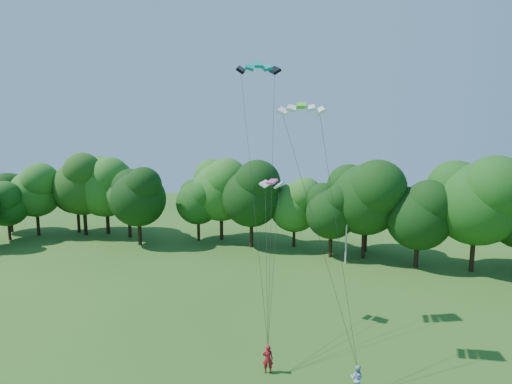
# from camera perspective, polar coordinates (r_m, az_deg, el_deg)

# --- Properties ---
(utility_pole) EXTENTS (1.56, 0.38, 7.88)m
(utility_pole) POSITION_cam_1_polar(r_m,az_deg,el_deg) (46.73, 12.79, -5.21)
(utility_pole) COLOR #B5B6AD
(utility_pole) RESTS_ON ground
(kite_flyer_left) EXTENTS (0.75, 0.58, 1.82)m
(kite_flyer_left) POSITION_cam_1_polar(r_m,az_deg,el_deg) (26.75, 1.70, -22.73)
(kite_flyer_left) COLOR maroon
(kite_flyer_left) RESTS_ON ground
(kite_flyer_right) EXTENTS (0.90, 0.77, 1.58)m
(kite_flyer_right) POSITION_cam_1_polar(r_m,az_deg,el_deg) (25.93, 14.22, -24.39)
(kite_flyer_right) COLOR #A8C2EA
(kite_flyer_right) RESTS_ON ground
(kite_teal) EXTENTS (3.38, 2.39, 0.66)m
(kite_teal) POSITION_cam_1_polar(r_m,az_deg,el_deg) (30.55, 0.27, 17.71)
(kite_teal) COLOR #048A80
(kite_teal) RESTS_ON ground
(kite_green) EXTENTS (2.95, 1.60, 0.49)m
(kite_green) POSITION_cam_1_polar(r_m,az_deg,el_deg) (24.91, 6.47, 12.18)
(kite_green) COLOR #4DDD21
(kite_green) RESTS_ON ground
(kite_pink) EXTENTS (2.00, 1.36, 0.35)m
(kite_pink) POSITION_cam_1_polar(r_m,az_deg,el_deg) (30.30, 2.32, 1.51)
(kite_pink) COLOR #D63B93
(kite_pink) RESTS_ON ground
(tree_back_west) EXTENTS (9.01, 9.01, 13.10)m
(tree_back_west) POSITION_cam_1_polar(r_m,az_deg,el_deg) (63.55, -23.51, 1.56)
(tree_back_west) COLOR #382916
(tree_back_west) RESTS_ON ground
(tree_back_center) EXTENTS (9.19, 9.19, 13.36)m
(tree_back_center) POSITION_cam_1_polar(r_m,az_deg,el_deg) (48.63, 15.35, 0.35)
(tree_back_center) COLOR black
(tree_back_center) RESTS_ON ground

